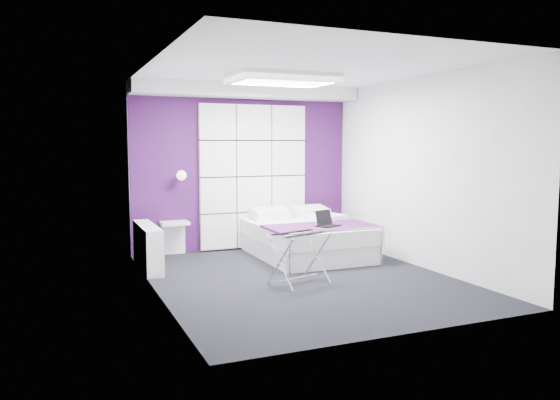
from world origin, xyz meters
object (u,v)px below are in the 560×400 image
object	(u,v)px
nightstand	(175,223)
bed	(307,238)
luggage_rack	(299,258)
radiator	(148,247)
laptop	(327,222)
wall_lamp	(181,175)

from	to	relation	value
nightstand	bed	bearing A→B (deg)	-24.34
luggage_rack	bed	bearing A→B (deg)	43.24
radiator	laptop	size ratio (longest dim) A/B	3.75
wall_lamp	bed	bearing A→B (deg)	-26.87
wall_lamp	nightstand	world-z (taller)	wall_lamp
radiator	nightstand	world-z (taller)	radiator
luggage_rack	wall_lamp	bearing A→B (deg)	94.69
luggage_rack	laptop	world-z (taller)	laptop
wall_lamp	luggage_rack	xyz separation A→B (m)	(0.93, -2.26, -0.91)
bed	nightstand	world-z (taller)	bed
wall_lamp	luggage_rack	size ratio (longest dim) A/B	0.24
nightstand	luggage_rack	distance (m)	2.46
laptop	bed	bearing A→B (deg)	73.75
wall_lamp	luggage_rack	bearing A→B (deg)	-67.72
wall_lamp	nightstand	bearing A→B (deg)	-161.03
bed	luggage_rack	size ratio (longest dim) A/B	2.99
wall_lamp	laptop	size ratio (longest dim) A/B	0.47
bed	laptop	world-z (taller)	laptop
radiator	laptop	distance (m)	2.50
bed	nightstand	bearing A→B (deg)	155.66
bed	laptop	size ratio (longest dim) A/B	5.88
radiator	bed	world-z (taller)	bed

